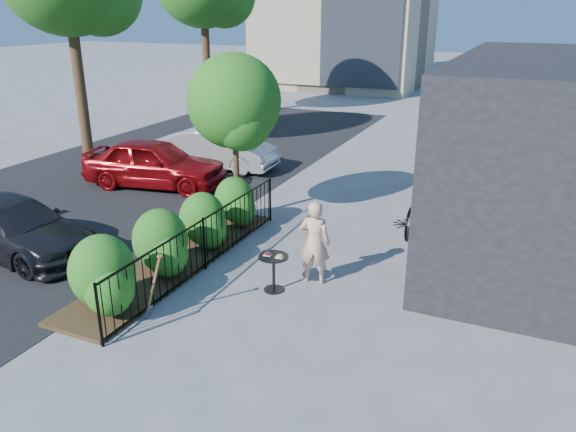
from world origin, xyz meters
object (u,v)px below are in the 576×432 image
at_px(shovel, 153,290).
at_px(car_darkgrey, 15,227).
at_px(cafe_table, 274,267).
at_px(woman, 314,242).
at_px(patio_tree, 236,107).
at_px(car_red, 154,163).
at_px(car_silver, 217,149).

bearing_deg(shovel, car_darkgrey, 166.38).
distance_m(cafe_table, woman, 0.90).
height_order(cafe_table, woman, woman).
distance_m(patio_tree, woman, 4.24).
distance_m(woman, shovel, 3.08).
relative_size(cafe_table, car_darkgrey, 0.18).
distance_m(cafe_table, car_red, 7.39).
distance_m(shovel, car_red, 7.65).
xyz_separation_m(woman, shovel, (-1.94, -2.38, -0.26)).
distance_m(shovel, car_darkgrey, 4.45).
relative_size(car_silver, car_darkgrey, 0.96).
xyz_separation_m(cafe_table, shovel, (-1.39, -1.75, 0.07)).
xyz_separation_m(patio_tree, woman, (2.92, -2.38, -1.95)).
height_order(cafe_table, shovel, shovel).
height_order(patio_tree, woman, patio_tree).
bearing_deg(car_silver, car_darkgrey, 173.98).
xyz_separation_m(patio_tree, shovel, (0.98, -4.76, -2.21)).
height_order(patio_tree, car_red, patio_tree).
relative_size(patio_tree, car_red, 0.96).
relative_size(cafe_table, car_red, 0.18).
relative_size(car_red, car_darkgrey, 1.02).
height_order(woman, shovel, woman).
bearing_deg(patio_tree, cafe_table, -51.75).
distance_m(patio_tree, cafe_table, 4.46).
bearing_deg(shovel, car_red, 126.29).
bearing_deg(cafe_table, shovel, -128.56).
height_order(shovel, car_silver, car_silver).
bearing_deg(car_silver, woman, -139.51).
bearing_deg(patio_tree, shovel, -78.32).
xyz_separation_m(cafe_table, car_darkgrey, (-5.72, -0.70, 0.10)).
relative_size(patio_tree, cafe_table, 5.28).
relative_size(car_red, car_silver, 1.06).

